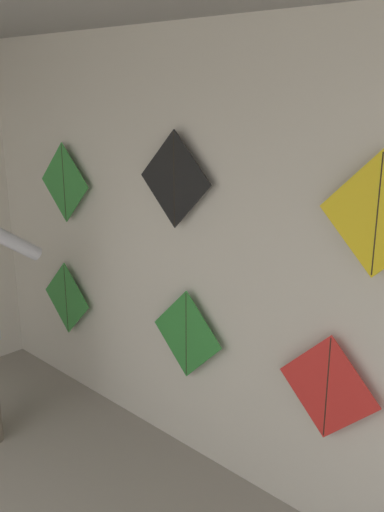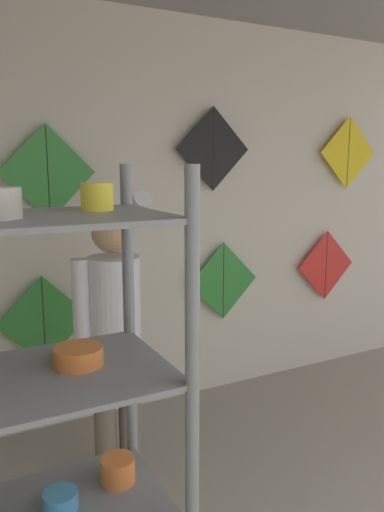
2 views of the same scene
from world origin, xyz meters
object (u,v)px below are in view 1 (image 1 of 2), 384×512
kite_0 (66,298)px  kite_5 (378,215)px  kite_2 (327,388)px  kite_4 (174,180)px  kite_1 (187,334)px  kite_3 (64,183)px

kite_0 → kite_5: kite_5 is taller
kite_2 → kite_5: size_ratio=1.00×
kite_5 → kite_4: bearing=180.0°
kite_0 → kite_1: bearing=0.0°
kite_1 → kite_5: size_ratio=1.00×
kite_4 → kite_0: bearing=180.0°
kite_0 → kite_3: bearing=0.0°
kite_5 → kite_2: bearing=180.0°
kite_2 → kite_4: 1.49m
kite_0 → kite_3: kite_3 is taller
kite_4 → kite_5: 1.32m
kite_5 → kite_1: bearing=180.0°
kite_1 → kite_2: size_ratio=1.00×
kite_3 → kite_4: size_ratio=1.00×
kite_1 → kite_3: bearing=180.0°
kite_1 → kite_4: (-0.10, 0.00, 1.00)m
kite_3 → kite_4: kite_4 is taller
kite_0 → kite_1: kite_1 is taller
kite_2 → kite_3: (-2.32, 0.00, 0.82)m
kite_1 → kite_4: kite_4 is taller
kite_2 → kite_3: bearing=180.0°
kite_4 → kite_5: kite_4 is taller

